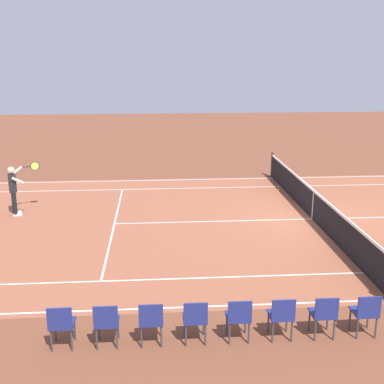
{
  "coord_description": "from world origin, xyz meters",
  "views": [
    {
      "loc": [
        5.04,
        14.9,
        5.19
      ],
      "look_at": [
        3.91,
        -0.35,
        0.9
      ],
      "focal_mm": 46.16,
      "sensor_mm": 36.0,
      "label": 1
    }
  ],
  "objects_px": {
    "tennis_ball": "(279,190)",
    "spectator_chair_3": "(239,316)",
    "spectator_chair_6": "(106,321)",
    "spectator_chair_7": "(61,323)",
    "spectator_chair_0": "(366,311)",
    "spectator_chair_2": "(282,315)",
    "tennis_net": "(313,205)",
    "spectator_chair_1": "(324,313)",
    "tennis_player_near": "(14,188)",
    "spectator_chair_5": "(151,320)",
    "spectator_chair_4": "(195,318)"
  },
  "relations": [
    {
      "from": "spectator_chair_0",
      "to": "spectator_chair_1",
      "type": "height_order",
      "value": "same"
    },
    {
      "from": "tennis_ball",
      "to": "spectator_chair_0",
      "type": "height_order",
      "value": "spectator_chair_0"
    },
    {
      "from": "spectator_chair_1",
      "to": "spectator_chair_5",
      "type": "relative_size",
      "value": 1.0
    },
    {
      "from": "spectator_chair_2",
      "to": "spectator_chair_5",
      "type": "height_order",
      "value": "same"
    },
    {
      "from": "tennis_player_near",
      "to": "tennis_net",
      "type": "bearing_deg",
      "value": 173.14
    },
    {
      "from": "spectator_chair_4",
      "to": "tennis_ball",
      "type": "bearing_deg",
      "value": -111.82
    },
    {
      "from": "spectator_chair_3",
      "to": "tennis_net",
      "type": "bearing_deg",
      "value": -117.59
    },
    {
      "from": "spectator_chair_3",
      "to": "spectator_chair_4",
      "type": "distance_m",
      "value": 0.81
    },
    {
      "from": "tennis_player_near",
      "to": "spectator_chair_0",
      "type": "relative_size",
      "value": 1.93
    },
    {
      "from": "tennis_player_near",
      "to": "spectator_chair_1",
      "type": "height_order",
      "value": "tennis_player_near"
    },
    {
      "from": "tennis_net",
      "to": "spectator_chair_3",
      "type": "distance_m",
      "value": 7.72
    },
    {
      "from": "spectator_chair_7",
      "to": "tennis_player_near",
      "type": "bearing_deg",
      "value": -69.87
    },
    {
      "from": "tennis_net",
      "to": "spectator_chair_5",
      "type": "distance_m",
      "value": 8.59
    },
    {
      "from": "tennis_ball",
      "to": "spectator_chair_3",
      "type": "height_order",
      "value": "spectator_chair_3"
    },
    {
      "from": "tennis_net",
      "to": "spectator_chair_5",
      "type": "bearing_deg",
      "value": 52.83
    },
    {
      "from": "tennis_net",
      "to": "spectator_chair_1",
      "type": "distance_m",
      "value": 7.12
    },
    {
      "from": "spectator_chair_4",
      "to": "spectator_chair_6",
      "type": "xyz_separation_m",
      "value": [
        1.61,
        0.0,
        0.0
      ]
    },
    {
      "from": "tennis_ball",
      "to": "spectator_chair_1",
      "type": "xyz_separation_m",
      "value": [
        1.72,
        10.33,
        0.49
      ]
    },
    {
      "from": "spectator_chair_3",
      "to": "spectator_chair_4",
      "type": "bearing_deg",
      "value": 0.0
    },
    {
      "from": "spectator_chair_5",
      "to": "spectator_chair_6",
      "type": "relative_size",
      "value": 1.0
    },
    {
      "from": "spectator_chair_0",
      "to": "spectator_chair_2",
      "type": "relative_size",
      "value": 1.0
    },
    {
      "from": "spectator_chair_3",
      "to": "spectator_chair_7",
      "type": "distance_m",
      "value": 3.23
    },
    {
      "from": "spectator_chair_1",
      "to": "tennis_ball",
      "type": "bearing_deg",
      "value": -99.44
    },
    {
      "from": "tennis_net",
      "to": "spectator_chair_4",
      "type": "xyz_separation_m",
      "value": [
        4.38,
        6.84,
        0.03
      ]
    },
    {
      "from": "spectator_chair_0",
      "to": "spectator_chair_6",
      "type": "xyz_separation_m",
      "value": [
        4.84,
        0.0,
        0.0
      ]
    },
    {
      "from": "spectator_chair_2",
      "to": "spectator_chair_6",
      "type": "height_order",
      "value": "same"
    },
    {
      "from": "spectator_chair_6",
      "to": "spectator_chair_7",
      "type": "xyz_separation_m",
      "value": [
        0.81,
        0.0,
        0.0
      ]
    },
    {
      "from": "tennis_player_near",
      "to": "spectator_chair_4",
      "type": "bearing_deg",
      "value": 123.76
    },
    {
      "from": "spectator_chair_4",
      "to": "spectator_chair_7",
      "type": "height_order",
      "value": "same"
    },
    {
      "from": "spectator_chair_2",
      "to": "spectator_chair_3",
      "type": "xyz_separation_m",
      "value": [
        0.81,
        0.0,
        0.0
      ]
    },
    {
      "from": "tennis_ball",
      "to": "spectator_chair_7",
      "type": "relative_size",
      "value": 0.08
    },
    {
      "from": "tennis_ball",
      "to": "spectator_chair_2",
      "type": "distance_m",
      "value": 10.65
    },
    {
      "from": "spectator_chair_1",
      "to": "spectator_chair_7",
      "type": "xyz_separation_m",
      "value": [
        4.84,
        0.0,
        0.0
      ]
    },
    {
      "from": "spectator_chair_4",
      "to": "spectator_chair_6",
      "type": "relative_size",
      "value": 1.0
    },
    {
      "from": "tennis_net",
      "to": "spectator_chair_5",
      "type": "height_order",
      "value": "tennis_net"
    },
    {
      "from": "tennis_player_near",
      "to": "tennis_ball",
      "type": "height_order",
      "value": "tennis_player_near"
    },
    {
      "from": "spectator_chair_2",
      "to": "spectator_chair_4",
      "type": "xyz_separation_m",
      "value": [
        1.61,
        0.0,
        0.0
      ]
    },
    {
      "from": "spectator_chair_6",
      "to": "spectator_chair_1",
      "type": "bearing_deg",
      "value": 180.0
    },
    {
      "from": "spectator_chair_3",
      "to": "spectator_chair_5",
      "type": "height_order",
      "value": "same"
    },
    {
      "from": "spectator_chair_6",
      "to": "spectator_chair_3",
      "type": "bearing_deg",
      "value": 180.0
    },
    {
      "from": "tennis_player_near",
      "to": "spectator_chair_2",
      "type": "relative_size",
      "value": 1.93
    },
    {
      "from": "tennis_player_near",
      "to": "spectator_chair_6",
      "type": "relative_size",
      "value": 1.93
    },
    {
      "from": "tennis_net",
      "to": "tennis_ball",
      "type": "xyz_separation_m",
      "value": [
        0.25,
        -3.49,
        -0.46
      ]
    },
    {
      "from": "spectator_chair_1",
      "to": "spectator_chair_3",
      "type": "height_order",
      "value": "same"
    },
    {
      "from": "spectator_chair_1",
      "to": "tennis_player_near",
      "type": "bearing_deg",
      "value": -45.86
    },
    {
      "from": "spectator_chair_2",
      "to": "spectator_chair_6",
      "type": "xyz_separation_m",
      "value": [
        3.23,
        0.0,
        0.0
      ]
    },
    {
      "from": "tennis_net",
      "to": "spectator_chair_2",
      "type": "xyz_separation_m",
      "value": [
        2.77,
        6.84,
        0.03
      ]
    },
    {
      "from": "tennis_player_near",
      "to": "spectator_chair_5",
      "type": "distance_m",
      "value": 9.23
    },
    {
      "from": "spectator_chair_3",
      "to": "spectator_chair_6",
      "type": "height_order",
      "value": "same"
    },
    {
      "from": "spectator_chair_3",
      "to": "spectator_chair_5",
      "type": "distance_m",
      "value": 1.61
    }
  ]
}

